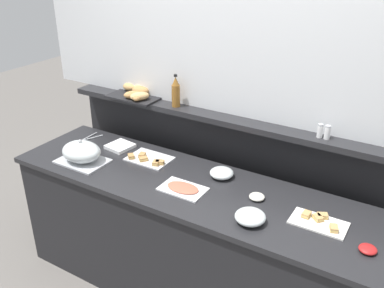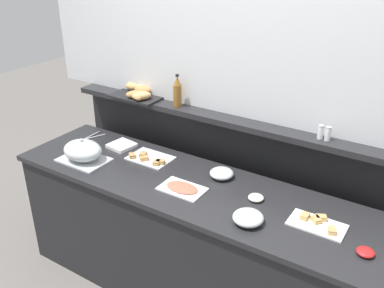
% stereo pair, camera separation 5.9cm
% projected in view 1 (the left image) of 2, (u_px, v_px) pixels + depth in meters
% --- Properties ---
extents(ground_plane, '(12.00, 12.00, 0.00)m').
position_uv_depth(ground_plane, '(228.00, 245.00, 3.52)').
color(ground_plane, slate).
extents(buffet_counter, '(2.50, 0.68, 0.89)m').
position_uv_depth(buffet_counter, '(191.00, 241.00, 2.87)').
color(buffet_counter, black).
rests_on(buffet_counter, ground_plane).
extents(back_ledge_unit, '(2.58, 0.22, 1.20)m').
position_uv_depth(back_ledge_unit, '(227.00, 184.00, 3.19)').
color(back_ledge_unit, black).
rests_on(back_ledge_unit, ground_plane).
extents(upper_wall_panel, '(3.18, 0.08, 1.40)m').
position_uv_depth(upper_wall_panel, '(235.00, 7.00, 2.66)').
color(upper_wall_panel, silver).
rests_on(upper_wall_panel, back_ledge_unit).
extents(sandwich_platter_front, '(0.30, 0.17, 0.04)m').
position_uv_depth(sandwich_platter_front, '(319.00, 222.00, 2.30)').
color(sandwich_platter_front, white).
rests_on(sandwich_platter_front, buffet_counter).
extents(sandwich_platter_side, '(0.30, 0.21, 0.04)m').
position_uv_depth(sandwich_platter_side, '(149.00, 159.00, 2.96)').
color(sandwich_platter_side, silver).
rests_on(sandwich_platter_side, buffet_counter).
extents(cold_cuts_platter, '(0.28, 0.18, 0.02)m').
position_uv_depth(cold_cuts_platter, '(183.00, 188.00, 2.61)').
color(cold_cuts_platter, white).
rests_on(cold_cuts_platter, buffet_counter).
extents(serving_cloche, '(0.34, 0.24, 0.17)m').
position_uv_depth(serving_cloche, '(82.00, 153.00, 2.91)').
color(serving_cloche, '#B7BABF').
rests_on(serving_cloche, buffet_counter).
extents(glass_bowl_large, '(0.17, 0.17, 0.07)m').
position_uv_depth(glass_bowl_large, '(250.00, 217.00, 2.30)').
color(glass_bowl_large, silver).
rests_on(glass_bowl_large, buffet_counter).
extents(glass_bowl_medium, '(0.15, 0.15, 0.06)m').
position_uv_depth(glass_bowl_medium, '(222.00, 173.00, 2.74)').
color(glass_bowl_medium, silver).
rests_on(glass_bowl_medium, buffet_counter).
extents(condiment_bowl_cream, '(0.09, 0.09, 0.03)m').
position_uv_depth(condiment_bowl_cream, '(257.00, 197.00, 2.51)').
color(condiment_bowl_cream, silver).
rests_on(condiment_bowl_cream, buffet_counter).
extents(condiment_bowl_red, '(0.09, 0.09, 0.03)m').
position_uv_depth(condiment_bowl_red, '(368.00, 249.00, 2.09)').
color(condiment_bowl_red, red).
rests_on(condiment_bowl_red, buffet_counter).
extents(serving_tongs, '(0.08, 0.19, 0.01)m').
position_uv_depth(serving_tongs, '(90.00, 138.00, 3.29)').
color(serving_tongs, '#B7BABF').
rests_on(serving_tongs, buffet_counter).
extents(napkin_stack, '(0.19, 0.19, 0.03)m').
position_uv_depth(napkin_stack, '(120.00, 146.00, 3.13)').
color(napkin_stack, white).
rests_on(napkin_stack, buffet_counter).
extents(vinegar_bottle_amber, '(0.06, 0.06, 0.24)m').
position_uv_depth(vinegar_bottle_amber, '(176.00, 92.00, 3.02)').
color(vinegar_bottle_amber, '#8E5B23').
rests_on(vinegar_bottle_amber, back_ledge_unit).
extents(salt_shaker, '(0.03, 0.03, 0.09)m').
position_uv_depth(salt_shaker, '(320.00, 131.00, 2.56)').
color(salt_shaker, white).
rests_on(salt_shaker, back_ledge_unit).
extents(pepper_shaker, '(0.03, 0.03, 0.09)m').
position_uv_depth(pepper_shaker, '(327.00, 132.00, 2.54)').
color(pepper_shaker, white).
rests_on(pepper_shaker, back_ledge_unit).
extents(bread_basket, '(0.40, 0.32, 0.08)m').
position_uv_depth(bread_basket, '(137.00, 93.00, 3.22)').
color(bread_basket, black).
rests_on(bread_basket, back_ledge_unit).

